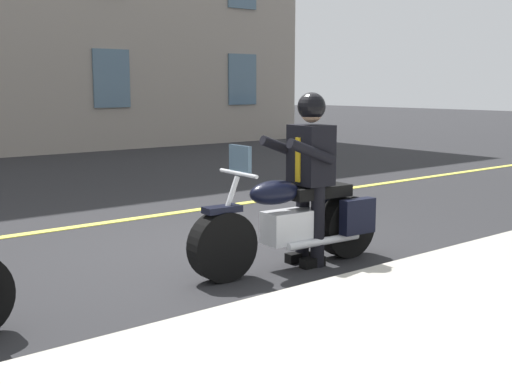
% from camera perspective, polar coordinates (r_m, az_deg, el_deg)
% --- Properties ---
extents(ground_plane, '(80.00, 80.00, 0.00)m').
position_cam_1_polar(ground_plane, '(7.50, -3.37, -4.77)').
color(ground_plane, '#28282B').
extents(lane_center_stripe, '(60.00, 0.16, 0.01)m').
position_cam_1_polar(lane_center_stripe, '(9.15, -10.72, -2.32)').
color(lane_center_stripe, '#E5DB4C').
rests_on(lane_center_stripe, ground_plane).
extents(motorcycle_main, '(2.22, 0.69, 1.26)m').
position_cam_1_polar(motorcycle_main, '(6.60, 3.34, -2.67)').
color(motorcycle_main, black).
rests_on(motorcycle_main, ground_plane).
extents(rider_main, '(0.65, 0.58, 1.74)m').
position_cam_1_polar(rider_main, '(6.62, 4.66, 2.48)').
color(rider_main, black).
rests_on(rider_main, ground_plane).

